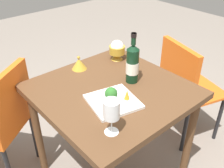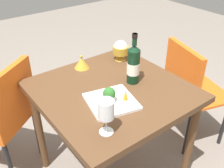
{
  "view_description": "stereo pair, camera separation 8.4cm",
  "coord_description": "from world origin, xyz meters",
  "px_view_note": "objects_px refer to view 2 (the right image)",
  "views": [
    {
      "loc": [
        0.84,
        0.97,
        1.58
      ],
      "look_at": [
        0.0,
        0.0,
        0.77
      ],
      "focal_mm": 41.83,
      "sensor_mm": 36.0,
      "label": 1
    },
    {
      "loc": [
        0.78,
        1.02,
        1.58
      ],
      "look_at": [
        0.0,
        0.0,
        0.77
      ],
      "focal_mm": 41.83,
      "sensor_mm": 36.0,
      "label": 2
    }
  ],
  "objects_px": {
    "chair_near_window": "(7,111)",
    "rice_bowl_lid": "(82,63)",
    "wine_bottle": "(133,64)",
    "serving_plate": "(111,101)",
    "carrot_garnish_left": "(125,95)",
    "chair_by_wall": "(189,85)",
    "wine_glass": "(106,110)",
    "rice_bowl": "(121,50)",
    "broccoli_floret": "(109,94)"
  },
  "relations": [
    {
      "from": "chair_near_window",
      "to": "carrot_garnish_left",
      "type": "distance_m",
      "value": 0.82
    },
    {
      "from": "chair_by_wall",
      "to": "wine_bottle",
      "type": "relative_size",
      "value": 2.73
    },
    {
      "from": "chair_near_window",
      "to": "rice_bowl_lid",
      "type": "relative_size",
      "value": 8.5
    },
    {
      "from": "chair_near_window",
      "to": "broccoli_floret",
      "type": "bearing_deg",
      "value": -90.8
    },
    {
      "from": "chair_near_window",
      "to": "rice_bowl",
      "type": "bearing_deg",
      "value": -50.05
    },
    {
      "from": "wine_bottle",
      "to": "broccoli_floret",
      "type": "bearing_deg",
      "value": 21.02
    },
    {
      "from": "wine_bottle",
      "to": "wine_glass",
      "type": "distance_m",
      "value": 0.47
    },
    {
      "from": "rice_bowl_lid",
      "to": "rice_bowl",
      "type": "bearing_deg",
      "value": 168.27
    },
    {
      "from": "chair_by_wall",
      "to": "rice_bowl_lid",
      "type": "relative_size",
      "value": 8.5
    },
    {
      "from": "chair_by_wall",
      "to": "rice_bowl",
      "type": "height_order",
      "value": "rice_bowl"
    },
    {
      "from": "chair_by_wall",
      "to": "carrot_garnish_left",
      "type": "distance_m",
      "value": 0.76
    },
    {
      "from": "broccoli_floret",
      "to": "wine_bottle",
      "type": "bearing_deg",
      "value": -158.98
    },
    {
      "from": "wine_bottle",
      "to": "wine_glass",
      "type": "bearing_deg",
      "value": 34.02
    },
    {
      "from": "chair_near_window",
      "to": "wine_glass",
      "type": "xyz_separation_m",
      "value": [
        -0.26,
        0.74,
        0.34
      ]
    },
    {
      "from": "wine_glass",
      "to": "carrot_garnish_left",
      "type": "height_order",
      "value": "wine_glass"
    },
    {
      "from": "wine_glass",
      "to": "rice_bowl",
      "type": "xyz_separation_m",
      "value": [
        -0.52,
        -0.55,
        -0.05
      ]
    },
    {
      "from": "rice_bowl",
      "to": "carrot_garnish_left",
      "type": "height_order",
      "value": "rice_bowl"
    },
    {
      "from": "wine_glass",
      "to": "rice_bowl",
      "type": "height_order",
      "value": "wine_glass"
    },
    {
      "from": "wine_glass",
      "to": "serving_plate",
      "type": "relative_size",
      "value": 0.6
    },
    {
      "from": "wine_bottle",
      "to": "serving_plate",
      "type": "height_order",
      "value": "wine_bottle"
    },
    {
      "from": "wine_glass",
      "to": "serving_plate",
      "type": "xyz_separation_m",
      "value": [
        -0.16,
        -0.17,
        -0.12
      ]
    },
    {
      "from": "rice_bowl",
      "to": "carrot_garnish_left",
      "type": "xyz_separation_m",
      "value": [
        0.3,
        0.42,
        -0.03
      ]
    },
    {
      "from": "serving_plate",
      "to": "wine_glass",
      "type": "bearing_deg",
      "value": 47.29
    },
    {
      "from": "chair_near_window",
      "to": "wine_glass",
      "type": "relative_size",
      "value": 4.75
    },
    {
      "from": "chair_near_window",
      "to": "wine_bottle",
      "type": "xyz_separation_m",
      "value": [
        -0.66,
        0.47,
        0.33
      ]
    },
    {
      "from": "wine_glass",
      "to": "carrot_garnish_left",
      "type": "relative_size",
      "value": 3.0
    },
    {
      "from": "wine_glass",
      "to": "serving_plate",
      "type": "distance_m",
      "value": 0.26
    },
    {
      "from": "chair_near_window",
      "to": "wine_bottle",
      "type": "bearing_deg",
      "value": -72.17
    },
    {
      "from": "rice_bowl",
      "to": "serving_plate",
      "type": "xyz_separation_m",
      "value": [
        0.36,
        0.38,
        -0.07
      ]
    },
    {
      "from": "wine_bottle",
      "to": "carrot_garnish_left",
      "type": "xyz_separation_m",
      "value": [
        0.17,
        0.13,
        -0.08
      ]
    },
    {
      "from": "wine_glass",
      "to": "rice_bowl_lid",
      "type": "distance_m",
      "value": 0.66
    },
    {
      "from": "chair_near_window",
      "to": "rice_bowl",
      "type": "distance_m",
      "value": 0.86
    },
    {
      "from": "wine_glass",
      "to": "broccoli_floret",
      "type": "xyz_separation_m",
      "value": [
        -0.14,
        -0.17,
        -0.06
      ]
    },
    {
      "from": "broccoli_floret",
      "to": "wine_glass",
      "type": "bearing_deg",
      "value": 49.79
    },
    {
      "from": "carrot_garnish_left",
      "to": "rice_bowl",
      "type": "bearing_deg",
      "value": -125.82
    },
    {
      "from": "rice_bowl",
      "to": "carrot_garnish_left",
      "type": "relative_size",
      "value": 2.38
    },
    {
      "from": "broccoli_floret",
      "to": "carrot_garnish_left",
      "type": "bearing_deg",
      "value": 154.58
    },
    {
      "from": "chair_by_wall",
      "to": "serving_plate",
      "type": "distance_m",
      "value": 0.8
    },
    {
      "from": "carrot_garnish_left",
      "to": "chair_by_wall",
      "type": "bearing_deg",
      "value": -172.31
    },
    {
      "from": "wine_bottle",
      "to": "rice_bowl",
      "type": "xyz_separation_m",
      "value": [
        -0.13,
        -0.28,
        -0.05
      ]
    },
    {
      "from": "chair_near_window",
      "to": "broccoli_floret",
      "type": "height_order",
      "value": "chair_near_window"
    },
    {
      "from": "broccoli_floret",
      "to": "carrot_garnish_left",
      "type": "xyz_separation_m",
      "value": [
        -0.08,
        0.04,
        -0.02
      ]
    },
    {
      "from": "wine_bottle",
      "to": "rice_bowl_lid",
      "type": "distance_m",
      "value": 0.38
    },
    {
      "from": "rice_bowl_lid",
      "to": "carrot_garnish_left",
      "type": "relative_size",
      "value": 1.68
    },
    {
      "from": "rice_bowl_lid",
      "to": "chair_near_window",
      "type": "bearing_deg",
      "value": -14.62
    },
    {
      "from": "chair_by_wall",
      "to": "broccoli_floret",
      "type": "bearing_deg",
      "value": -68.8
    },
    {
      "from": "wine_bottle",
      "to": "carrot_garnish_left",
      "type": "bearing_deg",
      "value": 38.33
    },
    {
      "from": "chair_by_wall",
      "to": "carrot_garnish_left",
      "type": "bearing_deg",
      "value": -65.29
    },
    {
      "from": "wine_bottle",
      "to": "wine_glass",
      "type": "relative_size",
      "value": 1.74
    },
    {
      "from": "chair_by_wall",
      "to": "wine_glass",
      "type": "height_order",
      "value": "wine_glass"
    }
  ]
}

